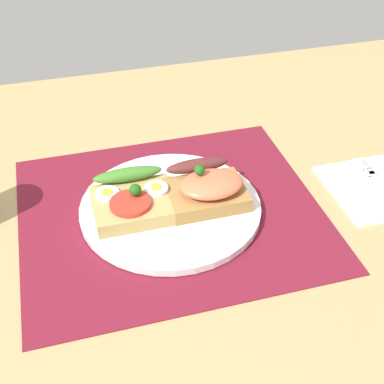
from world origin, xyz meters
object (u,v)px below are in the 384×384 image
(plate, at_px, (170,208))
(fork, at_px, (380,182))
(napkin, at_px, (376,187))
(sandwich_egg_tomato, at_px, (133,201))
(sandwich_salmon, at_px, (207,188))

(plate, xyz_separation_m, fork, (0.30, -0.02, -0.00))
(plate, bearing_deg, napkin, -5.40)
(fork, bearing_deg, plate, 175.36)
(plate, bearing_deg, sandwich_egg_tomato, 176.99)
(fork, bearing_deg, napkin, -152.24)
(sandwich_egg_tomato, relative_size, fork, 0.80)
(plate, relative_size, sandwich_salmon, 2.34)
(napkin, bearing_deg, sandwich_egg_tomato, 174.93)
(plate, distance_m, napkin, 0.30)
(sandwich_egg_tomato, xyz_separation_m, fork, (0.35, -0.03, -0.02))
(sandwich_egg_tomato, distance_m, sandwich_salmon, 0.10)
(plate, height_order, napkin, plate)
(sandwich_salmon, distance_m, napkin, 0.25)
(napkin, bearing_deg, sandwich_salmon, 174.06)
(sandwich_egg_tomato, relative_size, sandwich_salmon, 1.03)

